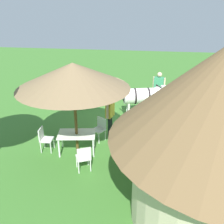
{
  "coord_description": "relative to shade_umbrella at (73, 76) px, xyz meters",
  "views": [
    {
      "loc": [
        -0.76,
        9.99,
        5.08
      ],
      "look_at": [
        0.56,
        0.78,
        1.0
      ],
      "focal_mm": 41.52,
      "sensor_mm": 36.0,
      "label": 1
    }
  ],
  "objects": [
    {
      "name": "zebra_by_umbrella",
      "position": [
        0.98,
        -4.2,
        -1.86
      ],
      "size": [
        1.5,
        1.76,
        1.51
      ],
      "rotation": [
        0.0,
        0.0,
        5.61
      ],
      "color": "silver",
      "rests_on": "ground_plane"
    },
    {
      "name": "patio_chair_near_lawn",
      "position": [
        -0.51,
        1.07,
        -2.31
      ],
      "size": [
        0.58,
        0.57,
        0.9
      ],
      "rotation": [
        0.0,
        0.0,
        -2.7
      ],
      "color": "white",
      "rests_on": "ground_plane"
    },
    {
      "name": "brick_patio_kerb",
      "position": [
        0.65,
        -6.2,
        -2.79
      ],
      "size": [
        2.4,
        2.05,
        0.08
      ],
      "primitive_type": "cube",
      "rotation": [
        0.0,
        0.0,
        0.68
      ],
      "color": "#9F5F4E",
      "rests_on": "ground_plane"
    },
    {
      "name": "standing_watcher",
      "position": [
        -2.93,
        -4.86,
        -1.76
      ],
      "size": [
        0.62,
        0.34,
        1.78
      ],
      "rotation": [
        0.0,
        0.0,
        -0.26
      ],
      "color": "black",
      "rests_on": "ground_plane"
    },
    {
      "name": "shade_umbrella",
      "position": [
        0.0,
        0.0,
        0.0
      ],
      "size": [
        3.7,
        3.7,
        3.25
      ],
      "color": "brown",
      "rests_on": "ground_plane"
    },
    {
      "name": "ground_plane",
      "position": [
        -1.61,
        -2.24,
        -2.83
      ],
      "size": [
        36.0,
        36.0,
        0.0
      ],
      "primitive_type": "plane",
      "color": "#3D752C"
    },
    {
      "name": "zebra_nearest_camera",
      "position": [
        -2.19,
        -3.26,
        -1.77
      ],
      "size": [
        2.23,
        1.07,
        1.6
      ],
      "rotation": [
        0.0,
        0.0,
        1.82
      ],
      "color": "silver",
      "rests_on": "ground_plane"
    },
    {
      "name": "patio_chair_near_hut",
      "position": [
        -0.64,
        -1.0,
        -2.31
      ],
      "size": [
        0.6,
        0.59,
        0.9
      ],
      "rotation": [
        0.0,
        0.0,
        -0.57
      ],
      "color": "silver",
      "rests_on": "ground_plane"
    },
    {
      "name": "guest_behind_table",
      "position": [
        -0.98,
        -1.37,
        -1.82
      ],
      "size": [
        0.31,
        0.59,
        1.68
      ],
      "rotation": [
        0.0,
        0.0,
        1.33
      ],
      "color": "black",
      "rests_on": "ground_plane"
    },
    {
      "name": "zebra_toward_hut",
      "position": [
        -4.68,
        -4.32,
        -1.82
      ],
      "size": [
        1.61,
        1.77,
        1.55
      ],
      "rotation": [
        0.0,
        0.0,
        0.72
      ],
      "color": "silver",
      "rests_on": "ground_plane"
    },
    {
      "name": "patio_chair_west_end",
      "position": [
        1.18,
        0.08,
        -2.31
      ],
      "size": [
        0.45,
        0.47,
        0.9
      ],
      "rotation": [
        0.0,
        0.0,
        -4.65
      ],
      "color": "silver",
      "rests_on": "ground_plane"
    },
    {
      "name": "guest_beside_umbrella",
      "position": [
        -1.78,
        0.06,
        -1.86
      ],
      "size": [
        0.4,
        0.51,
        1.62
      ],
      "rotation": [
        0.0,
        0.0,
        1.02
      ],
      "color": "black",
      "rests_on": "ground_plane"
    },
    {
      "name": "striped_lounge_chair",
      "position": [
        -4.47,
        -1.11,
        -2.57
      ],
      "size": [
        0.9,
        0.95,
        0.66
      ],
      "rotation": [
        0.0,
        0.0,
        0.67
      ],
      "color": "#299D6B",
      "rests_on": "ground_plane"
    },
    {
      "name": "patio_dining_table",
      "position": [
        0.0,
        0.0,
        -2.18
      ],
      "size": [
        1.41,
        1.0,
        0.74
      ],
      "rotation": [
        0.0,
        0.0,
        0.16
      ],
      "color": "silver",
      "rests_on": "ground_plane"
    }
  ]
}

